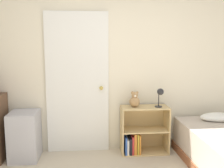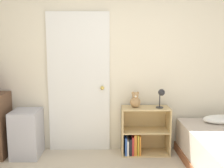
{
  "view_description": "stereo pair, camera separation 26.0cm",
  "coord_description": "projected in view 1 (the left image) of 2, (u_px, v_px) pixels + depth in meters",
  "views": [
    {
      "loc": [
        -0.24,
        -1.69,
        1.53
      ],
      "look_at": [
        0.07,
        1.68,
        1.03
      ],
      "focal_mm": 40.0,
      "sensor_mm": 36.0,
      "label": 1
    },
    {
      "loc": [
        0.02,
        -1.71,
        1.53
      ],
      "look_at": [
        0.07,
        1.68,
        1.03
      ],
      "focal_mm": 40.0,
      "sensor_mm": 36.0,
      "label": 2
    }
  ],
  "objects": [
    {
      "name": "wall_back",
      "position": [
        106.0,
        65.0,
        3.66
      ],
      "size": [
        10.0,
        0.06,
        2.55
      ],
      "color": "beige",
      "rests_on": "ground_plane"
    },
    {
      "name": "door_closed",
      "position": [
        78.0,
        83.0,
        3.61
      ],
      "size": [
        0.9,
        0.09,
        2.03
      ],
      "color": "white",
      "rests_on": "ground_plane"
    },
    {
      "name": "storage_bin",
      "position": [
        25.0,
        135.0,
        3.43
      ],
      "size": [
        0.38,
        0.44,
        0.66
      ],
      "color": "#ADADB7",
      "rests_on": "ground_plane"
    },
    {
      "name": "bookshelf",
      "position": [
        140.0,
        134.0,
        3.65
      ],
      "size": [
        0.68,
        0.31,
        0.69
      ],
      "color": "tan",
      "rests_on": "ground_plane"
    },
    {
      "name": "teddy_bear",
      "position": [
        135.0,
        100.0,
        3.56
      ],
      "size": [
        0.15,
        0.15,
        0.23
      ],
      "color": "tan",
      "rests_on": "bookshelf"
    },
    {
      "name": "desk_lamp",
      "position": [
        160.0,
        94.0,
        3.54
      ],
      "size": [
        0.12,
        0.11,
        0.27
      ],
      "color": "#262628",
      "rests_on": "bookshelf"
    }
  ]
}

